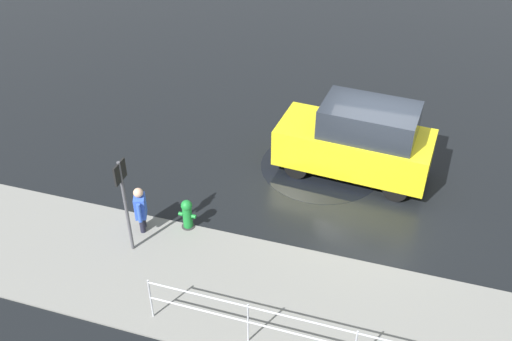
{
  "coord_description": "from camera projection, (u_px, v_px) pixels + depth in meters",
  "views": [
    {
      "loc": [
        -0.64,
        11.78,
        8.95
      ],
      "look_at": [
        2.64,
        1.21,
        0.9
      ],
      "focal_mm": 40.0,
      "sensor_mm": 36.0,
      "label": 1
    }
  ],
  "objects": [
    {
      "name": "ground_plane",
      "position": [
        369.0,
        190.0,
        14.51
      ],
      "size": [
        60.0,
        60.0,
        0.0
      ],
      "primitive_type": "plane",
      "color": "black"
    },
    {
      "name": "kerb_strip",
      "position": [
        339.0,
        315.0,
        11.26
      ],
      "size": [
        24.0,
        3.2,
        0.04
      ],
      "primitive_type": "cube",
      "color": "slate",
      "rests_on": "ground"
    },
    {
      "name": "moving_hatchback",
      "position": [
        358.0,
        140.0,
        14.52
      ],
      "size": [
        4.02,
        2.0,
        2.06
      ],
      "color": "yellow",
      "rests_on": "ground"
    },
    {
      "name": "fire_hydrant",
      "position": [
        187.0,
        215.0,
        13.13
      ],
      "size": [
        0.42,
        0.31,
        0.8
      ],
      "color": "#197A2D",
      "rests_on": "ground"
    },
    {
      "name": "pedestrian",
      "position": [
        140.0,
        208.0,
        12.9
      ],
      "size": [
        0.36,
        0.54,
        1.22
      ],
      "color": "blue",
      "rests_on": "ground"
    },
    {
      "name": "sign_post",
      "position": [
        124.0,
        194.0,
        11.85
      ],
      "size": [
        0.07,
        0.44,
        2.4
      ],
      "color": "#4C4C51",
      "rests_on": "ground"
    },
    {
      "name": "puddle_patch",
      "position": [
        321.0,
        166.0,
        15.36
      ],
      "size": [
        3.27,
        3.27,
        0.01
      ],
      "primitive_type": "cylinder",
      "color": "black",
      "rests_on": "ground"
    }
  ]
}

